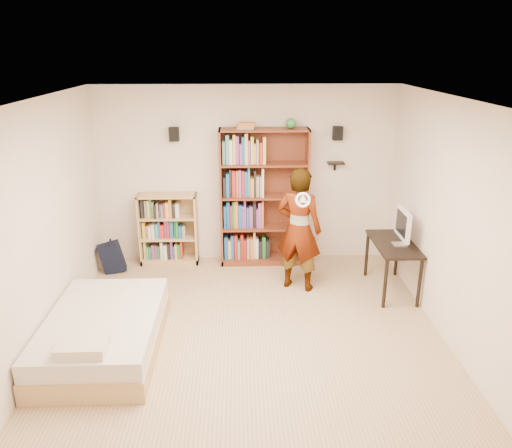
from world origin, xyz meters
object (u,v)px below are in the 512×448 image
at_px(tall_bookshelf, 264,198).
at_px(daybed, 103,328).
at_px(low_bookshelf, 169,229).
at_px(person, 299,230).
at_px(computer_desk, 392,267).

bearing_deg(tall_bookshelf, daybed, -128.42).
height_order(low_bookshelf, person, person).
xyz_separation_m(tall_bookshelf, daybed, (-1.89, -2.38, -0.77)).
bearing_deg(person, tall_bookshelf, -40.47).
relative_size(low_bookshelf, computer_desk, 1.06).
height_order(tall_bookshelf, person, tall_bookshelf).
bearing_deg(person, daybed, 56.60).
relative_size(low_bookshelf, person, 0.64).
height_order(tall_bookshelf, computer_desk, tall_bookshelf).
xyz_separation_m(low_bookshelf, daybed, (-0.42, -2.41, -0.28)).
relative_size(tall_bookshelf, daybed, 1.12).
relative_size(computer_desk, daybed, 0.56).
xyz_separation_m(low_bookshelf, computer_desk, (3.17, -1.07, -0.20)).
xyz_separation_m(daybed, person, (2.32, 1.47, 0.59)).
bearing_deg(low_bookshelf, daybed, -99.94).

